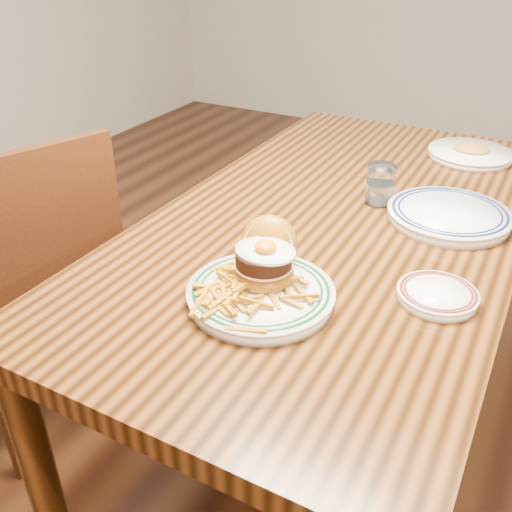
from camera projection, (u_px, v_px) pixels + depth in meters
The scene contains 8 objects.
floor at pixel (323, 427), 1.81m from camera, with size 6.00×6.00×0.00m, color black.
table at pixel (339, 246), 1.48m from camera, with size 0.85×1.60×0.75m.
chair_left at pixel (35, 289), 1.59m from camera, with size 0.56×0.56×0.94m.
main_plate at pixel (262, 280), 1.10m from camera, with size 0.29×0.30×0.14m.
side_plate at pixel (438, 294), 1.10m from camera, with size 0.16×0.16×0.02m.
rear_plate at pixel (449, 214), 1.39m from camera, with size 0.30×0.30×0.03m.
water_glass at pixel (380, 187), 1.47m from camera, with size 0.07×0.07×0.11m.
far_plate at pixel (470, 153), 1.77m from camera, with size 0.26×0.26×0.05m.
Camera 1 is at (0.42, -1.23, 1.39)m, focal length 40.00 mm.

